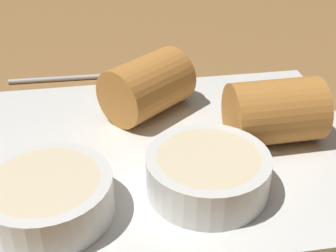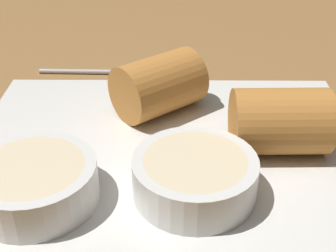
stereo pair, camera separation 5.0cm
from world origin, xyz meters
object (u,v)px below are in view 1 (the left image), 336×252
at_px(serving_plate, 168,156).
at_px(spoon, 135,72).
at_px(dipping_bowl_near, 208,172).
at_px(dipping_bowl_far, 47,196).

height_order(serving_plate, spoon, serving_plate).
relative_size(dipping_bowl_near, spoon, 0.49).
height_order(dipping_bowl_near, dipping_bowl_far, same).
height_order(dipping_bowl_far, spoon, dipping_bowl_far).
height_order(serving_plate, dipping_bowl_near, dipping_bowl_near).
bearing_deg(serving_plate, dipping_bowl_far, 35.03).
bearing_deg(dipping_bowl_far, serving_plate, -144.97).
bearing_deg(dipping_bowl_near, spoon, -82.75).
bearing_deg(serving_plate, spoon, -86.75).
height_order(dipping_bowl_near, spoon, dipping_bowl_near).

